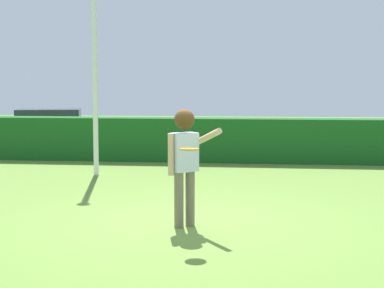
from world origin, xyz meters
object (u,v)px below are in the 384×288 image
(person, at_px, (185,154))
(parked_car_black, at_px, (49,125))
(frisbee, at_px, (189,149))
(lamppost, at_px, (94,50))

(person, height_order, parked_car_black, person)
(parked_car_black, bearing_deg, frisbee, -62.59)
(person, xyz_separation_m, parked_car_black, (-6.41, 11.79, -0.42))
(person, relative_size, frisbee, 6.68)
(frisbee, distance_m, lamppost, 6.59)
(person, relative_size, parked_car_black, 0.39)
(frisbee, bearing_deg, person, 100.83)
(person, xyz_separation_m, frisbee, (0.17, -0.90, 0.17))
(lamppost, relative_size, parked_car_black, 1.17)
(person, bearing_deg, frisbee, -79.17)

